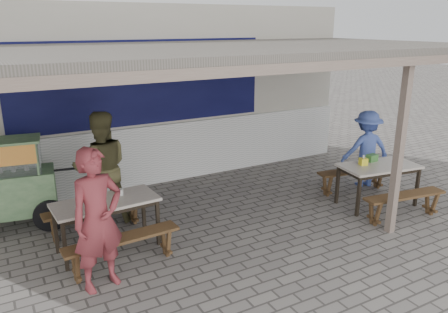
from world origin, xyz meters
name	(u,v)px	position (x,y,z in m)	size (l,w,h in m)	color
ground	(231,242)	(0.00, 0.00, 0.00)	(60.00, 60.00, 0.00)	slate
back_wall	(145,95)	(0.00, 3.58, 1.72)	(9.00, 1.28, 3.50)	beige
warung_roof	(203,53)	(0.02, 0.90, 2.71)	(9.00, 4.21, 2.81)	#59544C
table_left	(106,206)	(-1.64, 0.70, 0.67)	(1.47, 0.75, 0.75)	beige
bench_left_street	(123,245)	(-1.61, 0.09, 0.34)	(1.55, 0.37, 0.45)	brown
bench_left_wall	(95,212)	(-1.68, 1.31, 0.34)	(1.55, 0.37, 0.45)	brown
table_right	(379,169)	(2.99, -0.03, 0.67)	(1.46, 0.91, 0.75)	beige
bench_right_street	(404,201)	(2.89, -0.70, 0.34)	(1.50, 0.49, 0.45)	brown
bench_right_wall	(353,175)	(3.09, 0.64, 0.34)	(1.50, 0.49, 0.45)	brown
vendor_cart	(11,181)	(-2.75, 2.11, 0.79)	(1.87, 0.89, 1.45)	#79A06A
patron_street_side	(98,220)	(-1.95, -0.19, 0.89)	(0.65, 0.43, 1.79)	maroon
patron_wall_side	(102,168)	(-1.44, 1.66, 0.92)	(0.89, 0.70, 1.84)	brown
patron_right_table	(366,149)	(3.55, 0.81, 0.76)	(0.98, 0.57, 1.52)	#475EB4
tissue_box	(363,162)	(2.74, 0.12, 0.81)	(0.12, 0.12, 0.12)	yellow
donation_box	(372,158)	(3.04, 0.19, 0.81)	(0.19, 0.13, 0.13)	#3E7C37
condiment_jar	(120,192)	(-1.40, 0.81, 0.80)	(0.08, 0.08, 0.09)	beige
condiment_bowl	(93,200)	(-1.81, 0.74, 0.77)	(0.18, 0.18, 0.04)	white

